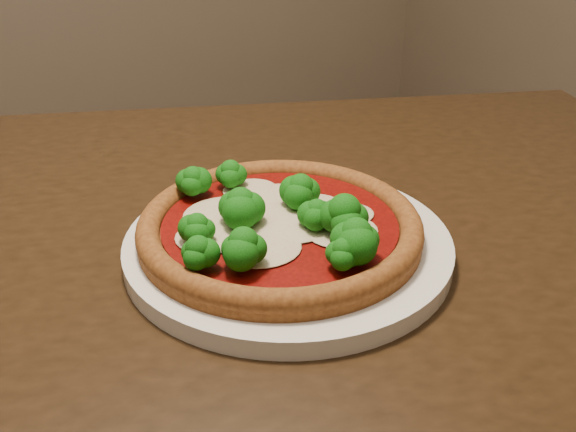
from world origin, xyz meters
name	(u,v)px	position (x,y,z in m)	size (l,w,h in m)	color
dining_table	(191,311)	(0.21, -0.12, 0.65)	(1.42, 1.12, 0.75)	black
plate	(288,244)	(0.29, -0.20, 0.76)	(0.31, 0.31, 0.02)	silver
pizza	(280,224)	(0.28, -0.20, 0.78)	(0.27, 0.27, 0.06)	brown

